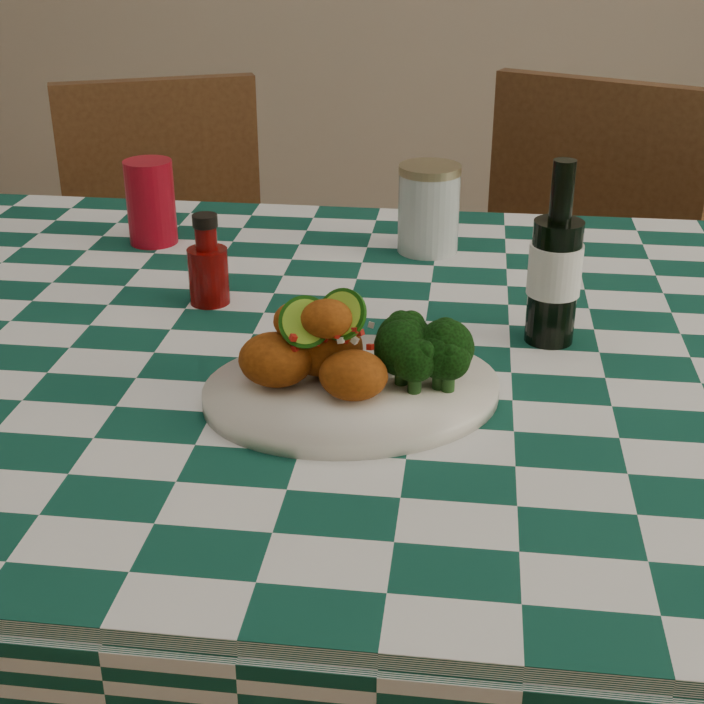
% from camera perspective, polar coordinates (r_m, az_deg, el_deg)
% --- Properties ---
extents(dining_table, '(1.66, 1.06, 0.79)m').
position_cam_1_polar(dining_table, '(1.38, -0.77, -14.14)').
color(dining_table, '#0E4334').
rests_on(dining_table, ground).
extents(plate, '(0.37, 0.33, 0.02)m').
position_cam_1_polar(plate, '(1.03, 0.00, -2.31)').
color(plate, white).
rests_on(plate, dining_table).
extents(fried_chicken_pile, '(0.15, 0.11, 0.09)m').
position_cam_1_polar(fried_chicken_pile, '(1.01, -1.37, 0.59)').
color(fried_chicken_pile, '#99440E').
rests_on(fried_chicken_pile, plate).
extents(broccoli_side, '(0.09, 0.09, 0.07)m').
position_cam_1_polar(broccoli_side, '(1.02, 4.36, -0.08)').
color(broccoli_side, black).
rests_on(broccoli_side, plate).
extents(red_tumbler, '(0.08, 0.08, 0.13)m').
position_cam_1_polar(red_tumbler, '(1.50, -11.63, 8.53)').
color(red_tumbler, maroon).
rests_on(red_tumbler, dining_table).
extents(ketchup_bottle, '(0.06, 0.06, 0.12)m').
position_cam_1_polar(ketchup_bottle, '(1.26, -8.41, 5.35)').
color(ketchup_bottle, '#5B0504').
rests_on(ketchup_bottle, dining_table).
extents(mason_jar, '(0.09, 0.09, 0.13)m').
position_cam_1_polar(mason_jar, '(1.44, 4.48, 8.31)').
color(mason_jar, '#B2BCBA').
rests_on(mason_jar, dining_table).
extents(beer_bottle, '(0.06, 0.06, 0.22)m').
position_cam_1_polar(beer_bottle, '(1.15, 11.80, 5.62)').
color(beer_bottle, black).
rests_on(beer_bottle, dining_table).
extents(wooden_chair_left, '(0.55, 0.56, 0.91)m').
position_cam_1_polar(wooden_chair_left, '(2.07, -9.94, 1.91)').
color(wooden_chair_left, '#472814').
rests_on(wooden_chair_left, ground).
extents(wooden_chair_right, '(0.58, 0.59, 0.94)m').
position_cam_1_polar(wooden_chair_right, '(1.93, 11.27, 0.48)').
color(wooden_chair_right, '#472814').
rests_on(wooden_chair_right, ground).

